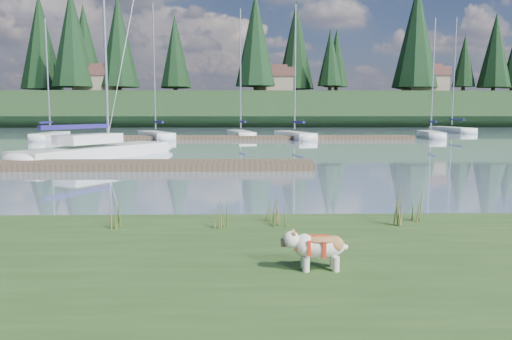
{
  "coord_description": "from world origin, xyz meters",
  "views": [
    {
      "loc": [
        1.34,
        -10.58,
        2.24
      ],
      "look_at": [
        1.56,
        -0.5,
        1.06
      ],
      "focal_mm": 35.0,
      "sensor_mm": 36.0,
      "label": 1
    }
  ],
  "objects": [
    {
      "name": "conifer_6",
      "position": [
        28.0,
        68.0,
        13.99
      ],
      "size": [
        7.04,
        7.04,
        17.0
      ],
      "color": "#382619",
      "rests_on": "ridge"
    },
    {
      "name": "conifer_5",
      "position": [
        15.0,
        70.0,
        10.83
      ],
      "size": [
        3.96,
        3.96,
        10.35
      ],
      "color": "#382619",
      "rests_on": "ridge"
    },
    {
      "name": "weed_5",
      "position": [
        4.34,
        -2.15,
        0.59
      ],
      "size": [
        0.17,
        0.14,
        0.57
      ],
      "color": "#475B23",
      "rests_on": "bank"
    },
    {
      "name": "weed_1",
      "position": [
        1.84,
        -2.07,
        0.57
      ],
      "size": [
        0.17,
        0.14,
        0.53
      ],
      "color": "#475B23",
      "rests_on": "bank"
    },
    {
      "name": "sailboat_main",
      "position": [
        -5.54,
        14.52,
        0.42
      ],
      "size": [
        6.45,
        9.74,
        14.27
      ],
      "rotation": [
        0.0,
        0.0,
        1.08
      ],
      "color": "white",
      "rests_on": "ground"
    },
    {
      "name": "bank",
      "position": [
        0.0,
        -6.0,
        0.17
      ],
      "size": [
        60.0,
        9.0,
        0.35
      ],
      "primitive_type": "cube",
      "color": "#2D4A1E",
      "rests_on": "ground"
    },
    {
      "name": "mud_lip",
      "position": [
        0.0,
        -1.6,
        0.07
      ],
      "size": [
        60.0,
        0.5,
        0.14
      ],
      "primitive_type": "cube",
      "color": "#33281C",
      "rests_on": "ground"
    },
    {
      "name": "house_1",
      "position": [
        6.0,
        71.0,
        7.31
      ],
      "size": [
        6.3,
        5.3,
        4.65
      ],
      "color": "gray",
      "rests_on": "ridge"
    },
    {
      "name": "conifer_2",
      "position": [
        -25.0,
        68.0,
        13.54
      ],
      "size": [
        6.6,
        6.6,
        16.05
      ],
      "color": "#382619",
      "rests_on": "ridge"
    },
    {
      "name": "conifer_4",
      "position": [
        3.0,
        66.0,
        13.09
      ],
      "size": [
        6.16,
        6.16,
        15.1
      ],
      "color": "#382619",
      "rests_on": "ridge"
    },
    {
      "name": "house_0",
      "position": [
        -22.0,
        70.0,
        7.31
      ],
      "size": [
        6.3,
        5.3,
        4.65
      ],
      "color": "gray",
      "rests_on": "ridge"
    },
    {
      "name": "sailboat_bg_3",
      "position": [
        5.34,
        31.57,
        0.33
      ],
      "size": [
        3.19,
        7.59,
        11.02
      ],
      "rotation": [
        0.0,
        0.0,
        1.81
      ],
      "color": "white",
      "rests_on": "ground"
    },
    {
      "name": "weed_2",
      "position": [
        3.86,
        -2.49,
        0.66
      ],
      "size": [
        0.17,
        0.14,
        0.73
      ],
      "color": "#475B23",
      "rests_on": "bank"
    },
    {
      "name": "ground",
      "position": [
        0.0,
        30.0,
        0.0
      ],
      "size": [
        200.0,
        200.0,
        0.0
      ],
      "primitive_type": "plane",
      "color": "#8098AD",
      "rests_on": "ground"
    },
    {
      "name": "conifer_7",
      "position": [
        42.0,
        71.0,
        12.19
      ],
      "size": [
        5.28,
        5.28,
        13.2
      ],
      "color": "#382619",
      "rests_on": "ridge"
    },
    {
      "name": "weed_4",
      "position": [
        1.9,
        -2.45,
        0.53
      ],
      "size": [
        0.17,
        0.14,
        0.43
      ],
      "color": "#475B23",
      "rests_on": "bank"
    },
    {
      "name": "weed_0",
      "position": [
        0.95,
        -2.56,
        0.56
      ],
      "size": [
        0.17,
        0.14,
        0.51
      ],
      "color": "#475B23",
      "rests_on": "bank"
    },
    {
      "name": "sailboat_bg_5",
      "position": [
        24.0,
        44.47,
        0.32
      ],
      "size": [
        2.26,
        8.85,
        12.43
      ],
      "rotation": [
        0.0,
        0.0,
        1.63
      ],
      "color": "white",
      "rests_on": "ground"
    },
    {
      "name": "ridge",
      "position": [
        0.0,
        73.0,
        2.5
      ],
      "size": [
        200.0,
        20.0,
        5.0
      ],
      "primitive_type": "cube",
      "color": "#1B3118",
      "rests_on": "ground"
    },
    {
      "name": "weed_3",
      "position": [
        -0.75,
        -2.55,
        0.62
      ],
      "size": [
        0.17,
        0.14,
        0.64
      ],
      "color": "#475B23",
      "rests_on": "bank"
    },
    {
      "name": "conifer_3",
      "position": [
        -10.0,
        72.0,
        11.74
      ],
      "size": [
        4.84,
        4.84,
        12.25
      ],
      "color": "#382619",
      "rests_on": "ridge"
    },
    {
      "name": "sailboat_bg_0",
      "position": [
        -14.37,
        30.64,
        0.33
      ],
      "size": [
        1.44,
        6.56,
        9.63
      ],
      "rotation": [
        0.0,
        0.0,
        1.59
      ],
      "color": "white",
      "rests_on": "ground"
    },
    {
      "name": "bulldog",
      "position": [
        2.21,
        -4.77,
        0.64
      ],
      "size": [
        0.77,
        0.34,
        0.47
      ],
      "rotation": [
        0.0,
        0.0,
        3.14
      ],
      "color": "silver",
      "rests_on": "bank"
    },
    {
      "name": "sailboat_bg_2",
      "position": [
        0.87,
        33.77,
        0.33
      ],
      "size": [
        2.78,
        7.48,
        11.1
      ],
      "rotation": [
        0.0,
        0.0,
        1.76
      ],
      "color": "white",
      "rests_on": "ground"
    },
    {
      "name": "dock_near",
      "position": [
        -4.0,
        9.0,
        0.15
      ],
      "size": [
        16.0,
        2.0,
        0.3
      ],
      "primitive_type": "cube",
      "color": "#4C3D2C",
      "rests_on": "ground"
    },
    {
      "name": "house_2",
      "position": [
        30.0,
        69.0,
        7.31
      ],
      "size": [
        6.3,
        5.3,
        4.65
      ],
      "color": "gray",
      "rests_on": "ridge"
    },
    {
      "name": "sailboat_bg_1",
      "position": [
        -6.41,
        32.07,
        0.33
      ],
      "size": [
        4.46,
        7.39,
        11.19
      ],
      "rotation": [
        0.0,
        0.0,
        2.0
      ],
      "color": "white",
      "rests_on": "ground"
    },
    {
      "name": "sailboat_bg_4",
      "position": [
        17.45,
        32.6,
        0.33
      ],
      "size": [
        2.47,
        6.95,
        10.19
      ],
      "rotation": [
        0.0,
        0.0,
        1.4
      ],
      "color": "white",
      "rests_on": "ground"
    },
    {
      "name": "dock_far",
      "position": [
        2.0,
        30.0,
        0.15
      ],
      "size": [
        26.0,
        2.2,
        0.3
      ],
      "primitive_type": "cube",
      "color": "#4C3D2C",
      "rests_on": "ground"
    }
  ]
}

